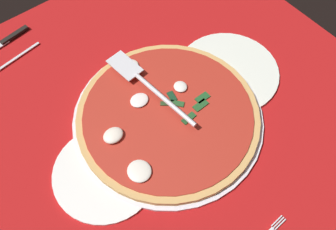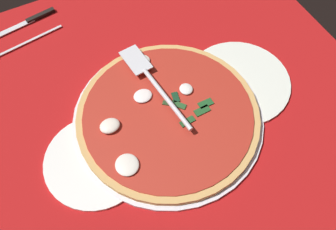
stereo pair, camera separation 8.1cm
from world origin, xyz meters
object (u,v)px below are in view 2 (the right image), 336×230
dinner_plate_right (238,82)px  pizza (167,116)px  dinner_plate_left (96,161)px  pizza_server (155,84)px  place_setting_far (26,33)px

dinner_plate_right → pizza: pizza is taller
dinner_plate_left → pizza: pizza is taller
pizza → pizza_server: size_ratio=1.51×
dinner_plate_left → pizza: bearing=7.2°
dinner_plate_left → pizza_server: size_ratio=0.81×
pizza → dinner_plate_right: bearing=3.7°
dinner_plate_left → pizza: size_ratio=0.54×
dinner_plate_left → place_setting_far: (-2.66, 40.96, -0.15)cm
dinner_plate_left → place_setting_far: 41.05cm
pizza → place_setting_far: pizza is taller
dinner_plate_right → place_setting_far: bearing=136.3°
dinner_plate_left → pizza: (17.46, 2.21, 1.35)cm
pizza → pizza_server: 7.60cm
pizza_server → dinner_plate_right: bearing=-113.6°
place_setting_far → dinner_plate_right: bearing=128.0°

